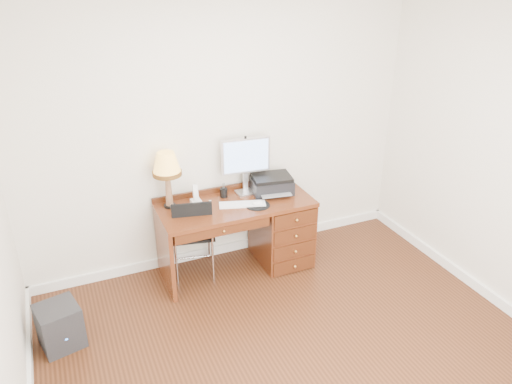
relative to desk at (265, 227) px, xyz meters
name	(u,v)px	position (x,y,z in m)	size (l,w,h in m)	color
ground	(300,358)	(-0.32, -1.40, -0.41)	(4.00, 4.00, 0.00)	#34190C
room_shell	(268,307)	(-0.32, -0.77, -0.36)	(4.00, 4.00, 4.00)	silver
desk	(265,227)	(0.00, 0.00, 0.00)	(1.50, 0.67, 0.75)	#5B2813
monitor	(246,159)	(-0.13, 0.20, 0.70)	(0.50, 0.18, 0.57)	silver
keyboard	(242,204)	(-0.28, -0.07, 0.35)	(0.44, 0.13, 0.02)	white
mouse_pad	(258,204)	(-0.15, -0.14, 0.35)	(0.24, 0.24, 0.05)	black
printer	(272,184)	(0.11, 0.09, 0.42)	(0.44, 0.37, 0.18)	black
leg_lamp	(167,167)	(-0.93, 0.17, 0.74)	(0.27, 0.27, 0.55)	black
phone	(196,198)	(-0.68, 0.13, 0.40)	(0.09, 0.09, 0.20)	white
pen_cup	(224,193)	(-0.38, 0.17, 0.38)	(0.07, 0.07, 0.09)	black
chair	(194,229)	(-0.75, 0.03, 0.12)	(0.49, 0.49, 0.88)	black
equipment_box	(60,326)	(-2.05, -0.48, -0.23)	(0.32, 0.32, 0.37)	black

